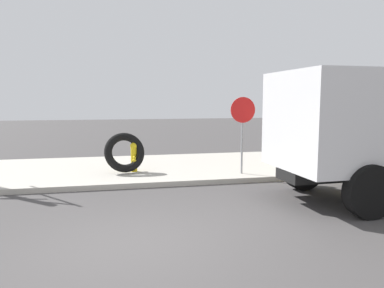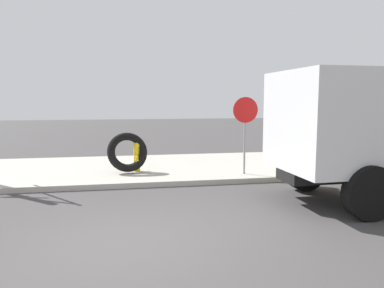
% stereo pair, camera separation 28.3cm
% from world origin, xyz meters
% --- Properties ---
extents(ground_plane, '(80.00, 80.00, 0.00)m').
position_xyz_m(ground_plane, '(0.00, 0.00, 0.00)').
color(ground_plane, '#423F3F').
extents(sidewalk_curb, '(36.00, 5.00, 0.15)m').
position_xyz_m(sidewalk_curb, '(0.00, 6.50, 0.07)').
color(sidewalk_curb, '#ADA89E').
rests_on(sidewalk_curb, ground).
extents(fire_hydrant, '(0.22, 0.50, 0.91)m').
position_xyz_m(fire_hydrant, '(0.39, 5.66, 0.64)').
color(fire_hydrant, yellow).
rests_on(fire_hydrant, sidewalk_curb).
extents(loose_tire, '(1.32, 0.81, 1.24)m').
position_xyz_m(loose_tire, '(0.10, 5.56, 0.77)').
color(loose_tire, black).
rests_on(loose_tire, sidewalk_curb).
extents(stop_sign, '(0.76, 0.08, 2.30)m').
position_xyz_m(stop_sign, '(3.54, 4.65, 1.75)').
color(stop_sign, gray).
rests_on(stop_sign, sidewalk_curb).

